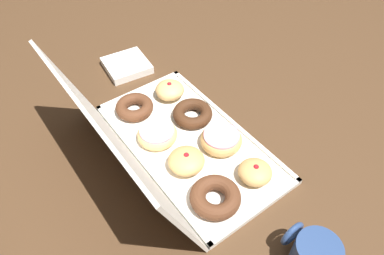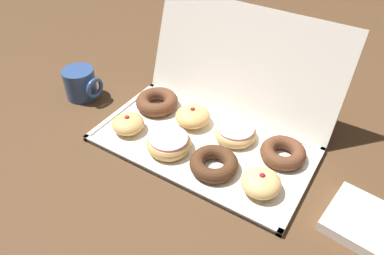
% 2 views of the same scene
% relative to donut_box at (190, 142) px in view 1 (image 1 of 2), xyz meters
% --- Properties ---
extents(ground_plane, '(3.00, 3.00, 0.00)m').
position_rel_donut_box_xyz_m(ground_plane, '(0.00, 0.00, -0.01)').
color(ground_plane, '#4C331E').
extents(donut_box, '(0.54, 0.29, 0.01)m').
position_rel_donut_box_xyz_m(donut_box, '(0.00, 0.00, 0.00)').
color(donut_box, silver).
rests_on(donut_box, ground).
extents(box_lid_open, '(0.54, 0.11, 0.28)m').
position_rel_donut_box_xyz_m(box_lid_open, '(0.00, 0.20, 0.14)').
color(box_lid_open, silver).
rests_on(box_lid_open, ground).
extents(jelly_filled_donut_0, '(0.08, 0.08, 0.05)m').
position_rel_donut_box_xyz_m(jelly_filled_donut_0, '(-0.19, -0.06, 0.03)').
color(jelly_filled_donut_0, tan).
rests_on(jelly_filled_donut_0, donut_box).
extents(pink_frosted_donut_1, '(0.11, 0.11, 0.04)m').
position_rel_donut_box_xyz_m(pink_frosted_donut_1, '(-0.06, -0.06, 0.02)').
color(pink_frosted_donut_1, tan).
rests_on(pink_frosted_donut_1, donut_box).
extents(chocolate_cake_ring_donut_2, '(0.11, 0.11, 0.03)m').
position_rel_donut_box_xyz_m(chocolate_cake_ring_donut_2, '(0.07, -0.06, 0.02)').
color(chocolate_cake_ring_donut_2, '#472816').
rests_on(chocolate_cake_ring_donut_2, donut_box).
extents(jelly_filled_donut_3, '(0.09, 0.09, 0.05)m').
position_rel_donut_box_xyz_m(jelly_filled_donut_3, '(0.18, -0.06, 0.03)').
color(jelly_filled_donut_3, '#E5B770').
rests_on(jelly_filled_donut_3, donut_box).
extents(chocolate_cake_ring_donut_4, '(0.12, 0.12, 0.04)m').
position_rel_donut_box_xyz_m(chocolate_cake_ring_donut_4, '(-0.19, 0.06, 0.02)').
color(chocolate_cake_ring_donut_4, '#59331E').
rests_on(chocolate_cake_ring_donut_4, donut_box).
extents(jelly_filled_donut_5, '(0.09, 0.09, 0.05)m').
position_rel_donut_box_xyz_m(jelly_filled_donut_5, '(-0.06, 0.06, 0.03)').
color(jelly_filled_donut_5, tan).
rests_on(jelly_filled_donut_5, donut_box).
extents(pink_frosted_donut_6, '(0.11, 0.11, 0.03)m').
position_rel_donut_box_xyz_m(pink_frosted_donut_6, '(0.06, 0.06, 0.02)').
color(pink_frosted_donut_6, '#E5B770').
rests_on(pink_frosted_donut_6, donut_box).
extents(chocolate_cake_ring_donut_7, '(0.11, 0.11, 0.03)m').
position_rel_donut_box_xyz_m(chocolate_cake_ring_donut_7, '(0.19, 0.06, 0.02)').
color(chocolate_cake_ring_donut_7, '#59331E').
rests_on(chocolate_cake_ring_donut_7, donut_box).
extents(napkin_stack, '(0.15, 0.15, 0.03)m').
position_rel_donut_box_xyz_m(napkin_stack, '(0.39, -0.03, 0.01)').
color(napkin_stack, white).
rests_on(napkin_stack, ground).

